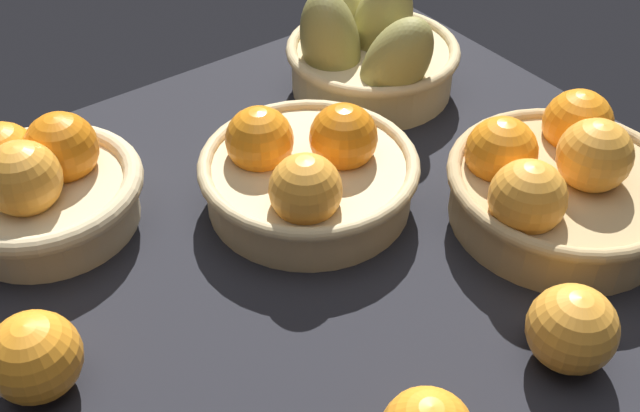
{
  "coord_description": "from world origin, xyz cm",
  "views": [
    {
      "loc": [
        -36.66,
        -50.21,
        58.8
      ],
      "look_at": [
        -1.12,
        -1.85,
        7.0
      ],
      "focal_mm": 43.22,
      "sensor_mm": 36.0,
      "label": 1
    }
  ],
  "objects_px": {
    "basket_near_right": "(559,182)",
    "loose_orange_front_gap": "(572,329)",
    "basket_center": "(307,172)",
    "basket_far_left": "(40,185)",
    "loose_orange_back_gap": "(35,357)",
    "basket_far_right_pears": "(367,52)"
  },
  "relations": [
    {
      "from": "basket_near_right",
      "to": "basket_far_left",
      "type": "relative_size",
      "value": 1.18
    },
    {
      "from": "basket_far_right_pears",
      "to": "loose_orange_front_gap",
      "type": "height_order",
      "value": "basket_far_right_pears"
    },
    {
      "from": "basket_center",
      "to": "loose_orange_front_gap",
      "type": "height_order",
      "value": "basket_center"
    },
    {
      "from": "basket_far_right_pears",
      "to": "loose_orange_front_gap",
      "type": "xyz_separation_m",
      "value": [
        -0.14,
        -0.46,
        -0.01
      ]
    },
    {
      "from": "basket_far_left",
      "to": "loose_orange_back_gap",
      "type": "xyz_separation_m",
      "value": [
        -0.09,
        -0.21,
        -0.01
      ]
    },
    {
      "from": "basket_center",
      "to": "basket_near_right",
      "type": "xyz_separation_m",
      "value": [
        0.2,
        -0.18,
        0.0
      ]
    },
    {
      "from": "basket_far_right_pears",
      "to": "loose_orange_back_gap",
      "type": "distance_m",
      "value": 0.57
    },
    {
      "from": "basket_center",
      "to": "basket_far_left",
      "type": "relative_size",
      "value": 1.14
    },
    {
      "from": "basket_center",
      "to": "basket_far_right_pears",
      "type": "distance_m",
      "value": 0.25
    },
    {
      "from": "basket_near_right",
      "to": "loose_orange_front_gap",
      "type": "relative_size",
      "value": 3.11
    },
    {
      "from": "basket_near_right",
      "to": "loose_orange_front_gap",
      "type": "bearing_deg",
      "value": -135.83
    },
    {
      "from": "basket_far_right_pears",
      "to": "loose_orange_front_gap",
      "type": "relative_size",
      "value": 3.29
    },
    {
      "from": "loose_orange_front_gap",
      "to": "loose_orange_back_gap",
      "type": "height_order",
      "value": "same"
    },
    {
      "from": "basket_near_right",
      "to": "basket_center",
      "type": "bearing_deg",
      "value": 138.6
    },
    {
      "from": "basket_far_left",
      "to": "loose_orange_back_gap",
      "type": "distance_m",
      "value": 0.23
    },
    {
      "from": "basket_center",
      "to": "loose_orange_front_gap",
      "type": "relative_size",
      "value": 3.0
    },
    {
      "from": "basket_center",
      "to": "basket_near_right",
      "type": "height_order",
      "value": "basket_near_right"
    },
    {
      "from": "loose_orange_front_gap",
      "to": "loose_orange_back_gap",
      "type": "bearing_deg",
      "value": 147.5
    },
    {
      "from": "basket_far_left",
      "to": "basket_far_right_pears",
      "type": "bearing_deg",
      "value": 0.5
    },
    {
      "from": "loose_orange_back_gap",
      "to": "basket_near_right",
      "type": "bearing_deg",
      "value": -11.87
    },
    {
      "from": "basket_center",
      "to": "basket_far_right_pears",
      "type": "xyz_separation_m",
      "value": [
        0.2,
        0.15,
        0.01
      ]
    },
    {
      "from": "loose_orange_back_gap",
      "to": "loose_orange_front_gap",
      "type": "bearing_deg",
      "value": -32.5
    }
  ]
}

